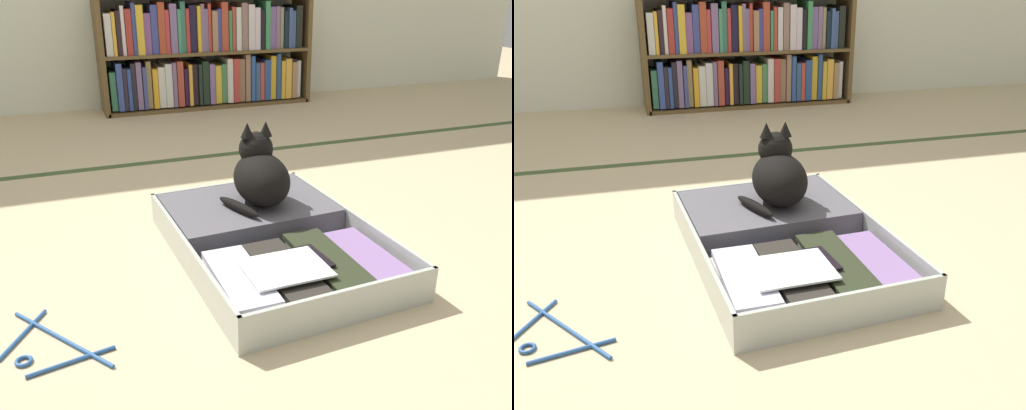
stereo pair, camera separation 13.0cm
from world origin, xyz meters
The scene contains 6 objects.
ground_plane centered at (0.00, 0.00, 0.00)m, with size 10.00×10.00×0.00m, color #CAB58B.
tatami_border centered at (0.00, 1.11, 0.00)m, with size 4.80×0.05×0.00m.
bookshelf centered at (0.48, 2.23, 0.35)m, with size 1.42×0.29×0.73m.
open_suitcase centered at (0.07, 0.07, 0.05)m, with size 0.62×0.87×0.11m.
black_cat centered at (0.11, 0.23, 0.21)m, with size 0.24×0.28×0.27m.
clothes_hanger centered at (-0.60, -0.21, 0.00)m, with size 0.26×0.31×0.01m.
Camera 1 is at (-0.51, -1.38, 0.82)m, focal length 37.84 mm.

